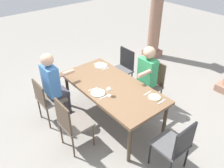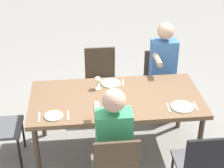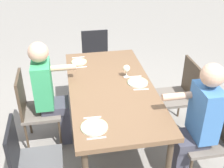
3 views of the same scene
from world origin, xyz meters
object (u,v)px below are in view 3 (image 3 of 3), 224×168
at_px(chair_west_south, 210,137).
at_px(plate_2, 79,62).
at_px(chair_head_east, 96,56).
at_px(wine_glass_1, 126,69).
at_px(chair_mid_south, 180,91).
at_px(chair_mid_north, 33,106).
at_px(plate_0, 94,127).
at_px(plate_1, 138,82).
at_px(chair_west_north, 29,159).
at_px(diner_woman_green, 49,92).
at_px(diner_man_white, 197,122).
at_px(dining_table, 111,91).

bearing_deg(chair_west_south, plate_2, 40.35).
xyz_separation_m(chair_head_east, wine_glass_1, (-1.21, -0.22, 0.37)).
bearing_deg(chair_mid_south, wine_glass_1, 83.10).
bearing_deg(chair_mid_north, plate_0, -142.12).
bearing_deg(plate_0, chair_mid_south, -55.97).
bearing_deg(plate_1, chair_west_north, 121.76).
relative_size(chair_west_north, plate_1, 3.78).
bearing_deg(wine_glass_1, chair_west_south, -143.65).
relative_size(chair_mid_north, diner_woman_green, 0.72).
xyz_separation_m(chair_mid_north, plate_0, (-0.80, -0.62, 0.24)).
xyz_separation_m(plate_0, wine_glass_1, (0.88, -0.50, 0.10)).
xyz_separation_m(chair_head_east, plate_1, (-1.37, -0.32, 0.27)).
xyz_separation_m(chair_west_north, chair_west_south, (-0.00, -1.80, -0.00)).
distance_m(diner_man_white, plate_0, 1.00).
bearing_deg(wine_glass_1, diner_woman_green, 94.98).
relative_size(chair_west_north, chair_mid_south, 0.96).
relative_size(chair_mid_north, wine_glass_1, 6.01).
bearing_deg(chair_mid_north, plate_1, -93.85).
height_order(dining_table, chair_west_north, chair_west_north).
relative_size(diner_woman_green, plate_2, 6.56).
height_order(chair_mid_south, diner_man_white, diner_man_white).
relative_size(chair_west_south, chair_mid_south, 0.92).
distance_m(chair_mid_north, diner_woman_green, 0.27).
bearing_deg(chair_head_east, chair_mid_south, -144.99).
xyz_separation_m(diner_woman_green, plate_0, (-0.80, -0.42, 0.07)).
bearing_deg(diner_woman_green, plate_0, -152.38).
xyz_separation_m(chair_mid_south, plate_0, (-0.80, 1.18, 0.24)).
height_order(plate_0, plate_1, same).
bearing_deg(plate_1, chair_head_east, 13.03).
height_order(chair_west_south, chair_head_east, chair_head_east).
distance_m(dining_table, chair_mid_north, 0.93).
relative_size(chair_mid_north, plate_2, 4.70).
bearing_deg(chair_west_north, chair_mid_south, -65.12).
bearing_deg(plate_2, diner_woman_green, 146.03).
distance_m(diner_man_white, plate_2, 1.75).
relative_size(chair_west_north, diner_woman_green, 0.69).
relative_size(chair_mid_south, plate_1, 3.93).
distance_m(diner_man_white, plate_1, 0.85).
height_order(chair_west_south, plate_2, chair_west_south).
xyz_separation_m(chair_west_south, chair_mid_north, (0.84, 1.80, 0.02)).
height_order(chair_mid_north, plate_2, chair_mid_north).
height_order(plate_0, plate_2, same).
relative_size(chair_mid_south, diner_man_white, 0.70).
distance_m(dining_table, chair_head_east, 1.41).
distance_m(wine_glass_1, plate_2, 0.73).
height_order(chair_mid_south, diner_woman_green, diner_woman_green).
xyz_separation_m(dining_table, chair_west_north, (-0.73, 0.90, -0.19)).
xyz_separation_m(chair_head_east, plate_0, (-2.09, 0.28, 0.27)).
xyz_separation_m(chair_mid_south, diner_woman_green, (0.00, 1.60, 0.17)).
bearing_deg(chair_west_north, dining_table, -51.09).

